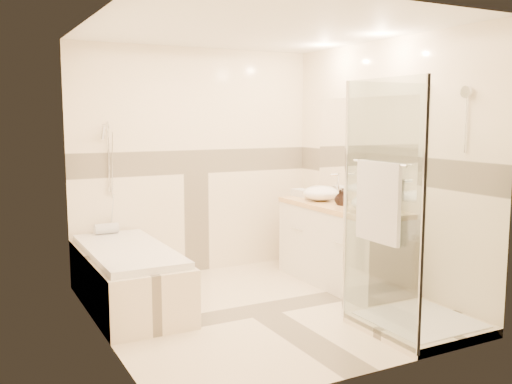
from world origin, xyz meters
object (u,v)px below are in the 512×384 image
vanity (341,245)px  shower_enclosure (404,270)px  amenity_bottle_b (340,197)px  amenity_bottle_a (343,197)px  vessel_sink_far (375,203)px  vessel_sink_near (321,193)px  bathtub (128,274)px

vanity → shower_enclosure: 1.31m
vanity → amenity_bottle_b: amenity_bottle_b is taller
amenity_bottle_a → amenity_bottle_b: (0.00, 0.04, -0.01)m
vanity → amenity_bottle_a: size_ratio=9.24×
vessel_sink_far → amenity_bottle_b: size_ratio=2.84×
vessel_sink_near → amenity_bottle_a: size_ratio=2.29×
amenity_bottle_a → vanity: bearing=65.2°
vessel_sink_far → amenity_bottle_b: 0.55m
shower_enclosure → vessel_sink_near: 1.70m
amenity_bottle_a → shower_enclosure: bearing=-102.5°
vessel_sink_near → amenity_bottle_b: (0.00, -0.35, -0.00)m
amenity_bottle_a → amenity_bottle_b: size_ratio=1.11×
vessel_sink_far → amenity_bottle_b: vessel_sink_far is taller
amenity_bottle_b → amenity_bottle_a: bearing=-90.0°
bathtub → vessel_sink_far: vessel_sink_far is taller
bathtub → shower_enclosure: shower_enclosure is taller
shower_enclosure → vessel_sink_near: size_ratio=5.09×
vanity → vessel_sink_far: 0.75m
vanity → shower_enclosure: (-0.29, -1.27, 0.08)m
shower_enclosure → bathtub: bearing=138.9°
vanity → vessel_sink_near: (-0.02, 0.35, 0.50)m
amenity_bottle_b → vanity: bearing=8.2°
shower_enclosure → amenity_bottle_b: (0.27, 1.27, 0.42)m
vessel_sink_near → amenity_bottle_b: 0.35m
vanity → vessel_sink_near: 0.61m
vanity → vessel_sink_near: vessel_sink_near is taller
vessel_sink_near → shower_enclosure: bearing=-99.5°
bathtub → vanity: vanity is taller
bathtub → amenity_bottle_b: bearing=-9.4°
vessel_sink_near → amenity_bottle_a: bearing=-90.0°
bathtub → amenity_bottle_a: size_ratio=9.70×
vessel_sink_near → amenity_bottle_a: 0.39m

